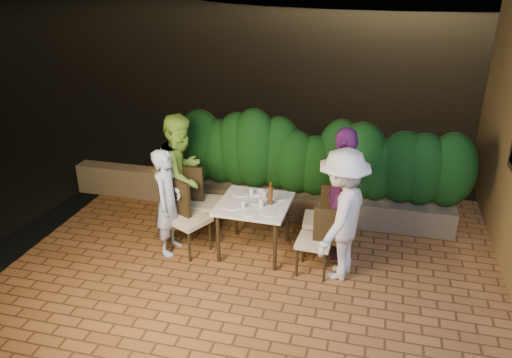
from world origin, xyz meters
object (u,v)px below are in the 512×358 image
(dining_table, at_px, (254,227))
(chair_left_back, at_px, (203,201))
(chair_left_front, at_px, (189,218))
(diner_blue, at_px, (168,202))
(beer_bottle, at_px, (271,193))
(diner_green, at_px, (182,175))
(chair_right_front, at_px, (314,240))
(chair_right_back, at_px, (321,219))
(parapet_lamp, at_px, (165,168))
(bowl, at_px, (258,193))
(diner_white, at_px, (342,215))
(diner_purple, at_px, (343,193))

(dining_table, height_order, chair_left_back, chair_left_back)
(chair_left_front, xyz_separation_m, diner_blue, (-0.27, -0.06, 0.24))
(beer_bottle, xyz_separation_m, diner_green, (-1.38, 0.32, -0.01))
(chair_left_back, relative_size, chair_right_front, 1.13)
(chair_left_front, bearing_deg, dining_table, 39.90)
(chair_right_back, xyz_separation_m, parapet_lamp, (-2.74, 1.03, 0.06))
(bowl, relative_size, diner_white, 0.11)
(chair_left_front, distance_m, diner_green, 0.73)
(chair_right_front, distance_m, diner_green, 2.16)
(beer_bottle, relative_size, chair_left_back, 0.31)
(chair_left_back, bearing_deg, chair_left_front, -92.88)
(chair_left_front, height_order, diner_white, diner_white)
(chair_right_front, distance_m, diner_purple, 0.75)
(chair_left_back, height_order, diner_blue, diner_blue)
(chair_right_front, xyz_separation_m, diner_purple, (0.28, 0.53, 0.45))
(chair_left_back, bearing_deg, chair_right_back, -4.95)
(chair_left_front, distance_m, parapet_lamp, 1.78)
(dining_table, relative_size, diner_white, 0.55)
(diner_green, bearing_deg, diner_white, -94.98)
(chair_right_back, bearing_deg, dining_table, 9.70)
(chair_left_back, bearing_deg, beer_bottle, -17.58)
(chair_left_back, bearing_deg, dining_table, -21.88)
(chair_left_front, xyz_separation_m, diner_green, (-0.30, 0.54, 0.39))
(chair_right_back, relative_size, diner_green, 0.57)
(chair_right_back, bearing_deg, chair_left_back, -7.17)
(beer_bottle, relative_size, chair_right_front, 0.35)
(chair_right_front, height_order, diner_green, diner_green)
(chair_right_back, relative_size, parapet_lamp, 7.26)
(chair_right_front, distance_m, parapet_lamp, 3.13)
(bowl, distance_m, diner_green, 1.16)
(diner_blue, bearing_deg, beer_bottle, -80.16)
(beer_bottle, height_order, chair_left_back, beer_bottle)
(diner_purple, distance_m, parapet_lamp, 3.19)
(diner_blue, bearing_deg, diner_green, 1.21)
(chair_left_front, xyz_separation_m, chair_right_front, (1.72, -0.08, -0.04))
(beer_bottle, height_order, diner_purple, diner_purple)
(diner_blue, xyz_separation_m, diner_white, (2.31, -0.01, 0.11))
(bowl, xyz_separation_m, parapet_lamp, (-1.85, 1.00, -0.20))
(bowl, xyz_separation_m, diner_purple, (1.16, -0.03, 0.14))
(bowl, xyz_separation_m, chair_right_back, (0.89, -0.04, -0.26))
(chair_left_front, bearing_deg, chair_left_back, 115.31)
(bowl, bearing_deg, chair_right_back, -2.53)
(chair_right_back, distance_m, diner_purple, 0.49)
(diner_purple, bearing_deg, diner_white, 9.85)
(bowl, xyz_separation_m, chair_left_back, (-0.84, 0.04, -0.25))
(beer_bottle, height_order, chair_left_front, beer_bottle)
(diner_green, relative_size, parapet_lamp, 12.82)
(diner_blue, height_order, diner_white, diner_white)
(beer_bottle, distance_m, chair_right_front, 0.84)
(dining_table, relative_size, diner_purple, 0.51)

